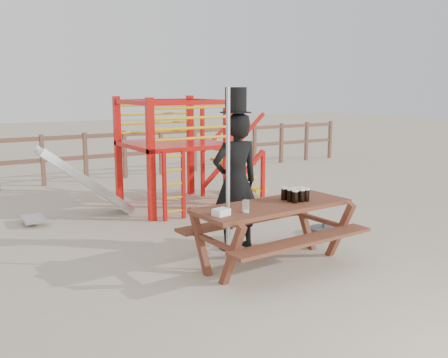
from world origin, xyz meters
TOP-DOWN VIEW (x-y plane):
  - ground at (0.00, 0.00)m, footprint 60.00×60.00m
  - back_fence at (0.00, 7.00)m, footprint 15.09×0.09m
  - playground_fort at (0.12, 3.58)m, footprint 4.71×1.84m
  - picnic_table at (-0.17, -0.04)m, footprint 2.15×1.54m
  - man_with_hat at (-0.21, 0.77)m, footprint 0.73×0.50m
  - metal_pole at (-0.77, 0.08)m, footprint 0.05×0.05m
  - parasol_base at (1.36, 0.65)m, footprint 0.44×0.44m
  - paper_bag at (-1.02, -0.18)m, footprint 0.21×0.18m
  - stout_pints at (0.20, -0.05)m, footprint 0.29×0.30m
  - empty_glasses at (-0.69, -0.20)m, footprint 0.08×0.08m

SIDE VIEW (x-z plane):
  - ground at x=0.00m, z-range 0.00..0.00m
  - parasol_base at x=1.36m, z-range -0.04..0.15m
  - picnic_table at x=-0.17m, z-range 0.11..0.91m
  - back_fence at x=0.00m, z-range 0.14..1.34m
  - paper_bag at x=-1.02m, z-range 0.80..0.88m
  - empty_glasses at x=-0.69m, z-range 0.80..0.95m
  - stout_pints at x=0.20m, z-range 0.80..0.98m
  - man_with_hat at x=-0.21m, z-range -0.12..2.15m
  - playground_fort at x=0.12m, z-range 0.02..2.12m
  - metal_pole at x=-0.77m, z-range 0.00..2.27m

